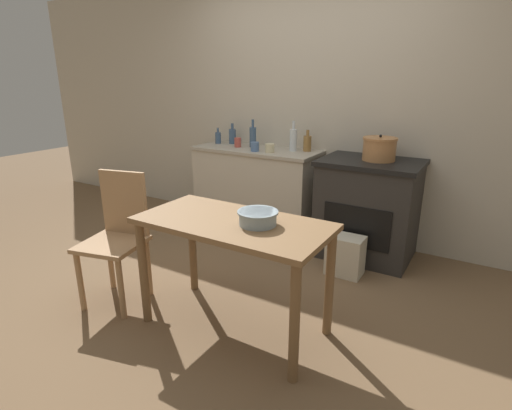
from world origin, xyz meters
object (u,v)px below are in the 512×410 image
bottle_mid_left (307,143)px  flour_sack (345,255)px  chair (118,234)px  stock_pot (379,149)px  mixing_bowl_large (258,217)px  bottle_center (232,136)px  work_table (233,239)px  cup_center_right (238,142)px  cup_mid_right (255,147)px  bottle_left (218,138)px  bottle_far_left (253,136)px  stove (367,209)px  bottle_center_left (293,139)px  cup_right (270,148)px

bottle_mid_left → flour_sack: bearing=-44.0°
chair → stock_pot: size_ratio=3.27×
mixing_bowl_large → bottle_center: size_ratio=1.10×
work_table → cup_center_right: bearing=122.7°
chair → stock_pot: (1.35, 1.69, 0.48)m
cup_mid_right → bottle_mid_left: bearing=31.8°
stock_pot → bottle_mid_left: 0.75m
chair → stock_pot: stock_pot is taller
cup_center_right → stock_pot: bearing=-0.1°
flour_sack → stock_pot: bearing=81.3°
bottle_mid_left → bottle_center: 0.88m
cup_center_right → cup_mid_right: cup_center_right is taller
bottle_left → cup_center_right: size_ratio=1.74×
bottle_far_left → cup_center_right: 0.17m
flour_sack → bottle_left: 1.94m
stove → flour_sack: 0.54m
flour_sack → bottle_center_left: bottle_center_left is taller
bottle_center → cup_right: (0.61, -0.25, -0.04)m
stove → bottle_far_left: bearing=175.1°
bottle_far_left → cup_right: size_ratio=3.12×
stove → bottle_center_left: size_ratio=3.02×
stove → bottle_mid_left: 0.87m
bottle_far_left → cup_right: 0.36m
mixing_bowl_large → bottle_left: size_ratio=1.44×
work_table → bottle_mid_left: bearing=99.7°
bottle_center_left → cup_right: bearing=-128.0°
stove → mixing_bowl_large: stove is taller
chair → flour_sack: (1.28, 1.20, -0.34)m
stock_pot → cup_center_right: 1.45m
stock_pot → bottle_left: (-1.76, 0.08, -0.05)m
bottle_left → cup_right: 0.77m
bottle_left → cup_mid_right: (0.59, -0.20, -0.02)m
mixing_bowl_large → cup_center_right: cup_center_right is taller
flour_sack → cup_mid_right: (-1.09, 0.37, 0.75)m
stock_pot → mixing_bowl_large: (-0.28, -1.54, -0.19)m
mixing_bowl_large → cup_right: 1.63m
work_table → chair: (-0.91, -0.12, -0.12)m
stock_pot → stove: bearing=-155.4°
stove → cup_right: 1.07m
work_table → bottle_far_left: bottle_far_left is taller
cup_center_right → cup_right: bearing=-12.8°
chair → cup_mid_right: bearing=69.7°
bottle_center_left → cup_right: 0.26m
work_table → flour_sack: 1.23m
stove → mixing_bowl_large: size_ratio=3.68×
bottle_far_left → flour_sack: bearing=-24.7°
mixing_bowl_large → cup_mid_right: (-0.89, 1.43, 0.13)m
bottle_far_left → bottle_center: size_ratio=1.29×
flour_sack → work_table: bearing=-108.7°
chair → mixing_bowl_large: size_ratio=3.91×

